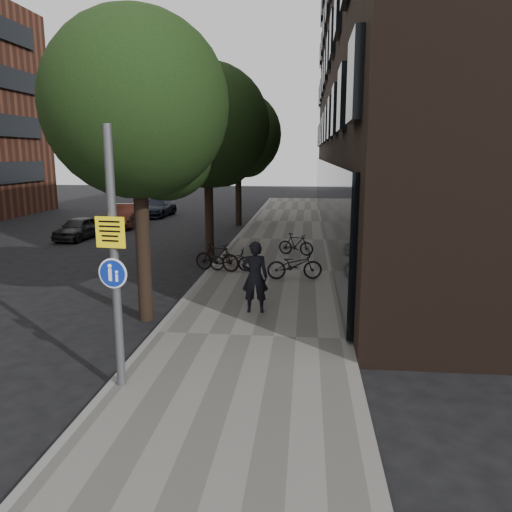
# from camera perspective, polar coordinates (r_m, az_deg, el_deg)

# --- Properties ---
(ground) EXTENTS (120.00, 120.00, 0.00)m
(ground) POSITION_cam_1_polar(r_m,az_deg,el_deg) (8.56, -4.79, -17.53)
(ground) COLOR black
(ground) RESTS_ON ground
(sidewalk) EXTENTS (4.50, 60.00, 0.12)m
(sidewalk) POSITION_cam_1_polar(r_m,az_deg,el_deg) (17.87, 1.86, -1.73)
(sidewalk) COLOR slate
(sidewalk) RESTS_ON ground
(curb_edge) EXTENTS (0.15, 60.00, 0.13)m
(curb_edge) POSITION_cam_1_polar(r_m,az_deg,el_deg) (18.15, -5.24, -1.55)
(curb_edge) COLOR slate
(curb_edge) RESTS_ON ground
(building_right_dark_brick) EXTENTS (12.00, 40.00, 18.00)m
(building_right_dark_brick) POSITION_cam_1_polar(r_m,az_deg,el_deg) (30.58, 20.37, 19.96)
(building_right_dark_brick) COLOR black
(building_right_dark_brick) RESTS_ON ground
(street_tree_near) EXTENTS (4.40, 4.40, 7.50)m
(street_tree_near) POSITION_cam_1_polar(r_m,az_deg,el_deg) (12.67, -12.91, 15.56)
(street_tree_near) COLOR black
(street_tree_near) RESTS_ON ground
(street_tree_mid) EXTENTS (5.00, 5.00, 7.80)m
(street_tree_mid) POSITION_cam_1_polar(r_m,az_deg,el_deg) (20.89, -5.28, 14.10)
(street_tree_mid) COLOR black
(street_tree_mid) RESTS_ON ground
(street_tree_far) EXTENTS (5.00, 5.00, 7.80)m
(street_tree_far) POSITION_cam_1_polar(r_m,az_deg,el_deg) (29.77, -1.88, 13.36)
(street_tree_far) COLOR black
(street_tree_far) RESTS_ON ground
(signpost) EXTENTS (0.52, 0.15, 4.52)m
(signpost) POSITION_cam_1_polar(r_m,az_deg,el_deg) (8.81, -15.86, -0.38)
(signpost) COLOR #595B5E
(signpost) RESTS_ON sidewalk
(pedestrian) EXTENTS (0.71, 0.50, 1.88)m
(pedestrian) POSITION_cam_1_polar(r_m,az_deg,el_deg) (12.86, -0.13, -2.41)
(pedestrian) COLOR black
(pedestrian) RESTS_ON sidewalk
(parked_bike_facade_near) EXTENTS (1.88, 0.87, 0.95)m
(parked_bike_facade_near) POSITION_cam_1_polar(r_m,az_deg,el_deg) (16.44, 4.43, -1.02)
(parked_bike_facade_near) COLOR black
(parked_bike_facade_near) RESTS_ON sidewalk
(parked_bike_facade_far) EXTENTS (1.54, 0.84, 0.89)m
(parked_bike_facade_far) POSITION_cam_1_polar(r_m,az_deg,el_deg) (20.39, 4.59, 1.34)
(parked_bike_facade_far) COLOR black
(parked_bike_facade_far) RESTS_ON sidewalk
(parked_bike_curb_near) EXTENTS (1.54, 0.56, 0.81)m
(parked_bike_curb_near) POSITION_cam_1_polar(r_m,az_deg,el_deg) (17.61, -2.85, -0.39)
(parked_bike_curb_near) COLOR black
(parked_bike_curb_near) RESTS_ON sidewalk
(parked_bike_curb_far) EXTENTS (1.74, 0.89, 1.01)m
(parked_bike_curb_far) POSITION_cam_1_polar(r_m,az_deg,el_deg) (17.57, -4.47, -0.11)
(parked_bike_curb_far) COLOR black
(parked_bike_curb_far) RESTS_ON sidewalk
(parked_car_near) EXTENTS (1.57, 3.36, 1.11)m
(parked_car_near) POSITION_cam_1_polar(r_m,az_deg,el_deg) (26.39, -19.65, 3.01)
(parked_car_near) COLOR black
(parked_car_near) RESTS_ON ground
(parked_car_mid) EXTENTS (1.70, 4.10, 1.32)m
(parked_car_mid) POSITION_cam_1_polar(r_m,az_deg,el_deg) (30.22, -14.58, 4.51)
(parked_car_mid) COLOR #4D1F16
(parked_car_mid) RESTS_ON ground
(parked_car_far) EXTENTS (1.94, 4.38, 1.25)m
(parked_car_far) POSITION_cam_1_polar(r_m,az_deg,el_deg) (34.97, -11.19, 5.51)
(parked_car_far) COLOR black
(parked_car_far) RESTS_ON ground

